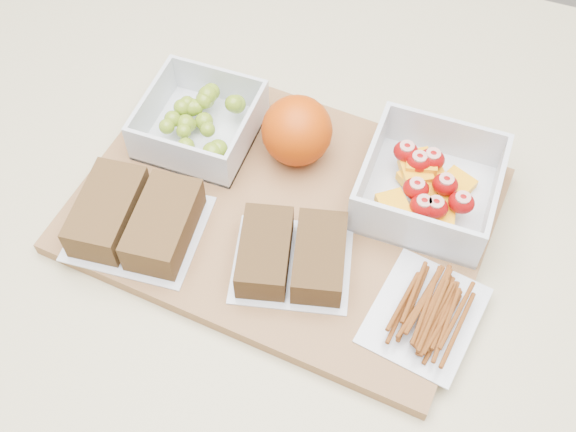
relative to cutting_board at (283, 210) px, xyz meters
The scene contains 8 objects.
counter 0.46m from the cutting_board, 107.22° to the right, with size 1.20×0.90×0.90m, color beige.
cutting_board is the anchor object (origin of this frame).
grape_container 0.14m from the cutting_board, 152.63° to the left, with size 0.12×0.12×0.05m.
fruit_container 0.15m from the cutting_board, 23.62° to the left, with size 0.14×0.14×0.06m.
orange 0.09m from the cutting_board, 98.26° to the left, with size 0.08×0.08×0.08m, color #C54004.
sandwich_bag_left 0.15m from the cutting_board, 148.86° to the right, with size 0.14×0.13×0.04m.
sandwich_bag_center 0.08m from the cutting_board, 62.18° to the right, with size 0.14×0.13×0.04m.
pretzel_bag 0.19m from the cutting_board, 23.02° to the right, with size 0.11×0.13×0.03m.
Camera 1 is at (0.16, -0.40, 1.54)m, focal length 45.00 mm.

